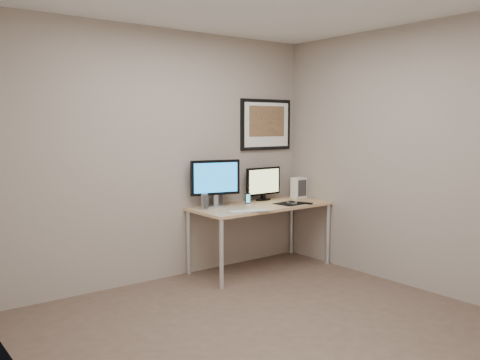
{
  "coord_description": "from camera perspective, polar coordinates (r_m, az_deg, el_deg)",
  "views": [
    {
      "loc": [
        -2.58,
        -2.97,
        1.62
      ],
      "look_at": [
        0.52,
        1.1,
        1.06
      ],
      "focal_mm": 38.0,
      "sensor_mm": 36.0,
      "label": 1
    }
  ],
  "objects": [
    {
      "name": "remote",
      "position": [
        5.78,
        7.31,
        -2.56
      ],
      "size": [
        0.11,
        0.18,
        0.02
      ],
      "primitive_type": "cube",
      "rotation": [
        0.0,
        0.0,
        0.37
      ],
      "color": "black",
      "rests_on": "desk"
    },
    {
      "name": "keyboard",
      "position": [
        5.22,
        1.03,
        -3.51
      ],
      "size": [
        0.46,
        0.24,
        0.02
      ],
      "primitive_type": "cube",
      "rotation": [
        0.0,
        0.0,
        -0.28
      ],
      "color": "silver",
      "rests_on": "desk"
    },
    {
      "name": "speaker_left",
      "position": [
        5.35,
        -4.01,
        -2.43
      ],
      "size": [
        0.08,
        0.08,
        0.17
      ],
      "primitive_type": "cylinder",
      "rotation": [
        0.0,
        0.0,
        -0.13
      ],
      "color": "#ABABB0",
      "rests_on": "desk"
    },
    {
      "name": "monitor_large",
      "position": [
        5.51,
        -2.77,
        -0.1
      ],
      "size": [
        0.55,
        0.23,
        0.51
      ],
      "rotation": [
        0.0,
        0.0,
        -0.23
      ],
      "color": "#ABABB0",
      "rests_on": "desk"
    },
    {
      "name": "framed_art",
      "position": [
        6.09,
        2.95,
        6.24
      ],
      "size": [
        0.75,
        0.04,
        0.6
      ],
      "color": "black",
      "rests_on": "room"
    },
    {
      "name": "phone_dock",
      "position": [
        5.64,
        0.89,
        -2.16
      ],
      "size": [
        0.07,
        0.07,
        0.14
      ],
      "primitive_type": "cube",
      "rotation": [
        0.0,
        0.0,
        -0.19
      ],
      "color": "black",
      "rests_on": "desk"
    },
    {
      "name": "floor",
      "position": [
        4.25,
        3.6,
        -16.18
      ],
      "size": [
        3.6,
        3.6,
        0.0
      ],
      "primitive_type": "plane",
      "color": "#4F3D31",
      "rests_on": "ground"
    },
    {
      "name": "speaker_right",
      "position": [
        5.66,
        -2.47,
        -1.79
      ],
      "size": [
        0.09,
        0.09,
        0.2
      ],
      "primitive_type": "cylinder",
      "rotation": [
        0.0,
        0.0,
        -0.1
      ],
      "color": "#ABABB0",
      "rests_on": "desk"
    },
    {
      "name": "mousepad",
      "position": [
        5.77,
        5.63,
        -2.65
      ],
      "size": [
        0.33,
        0.3,
        0.0
      ],
      "primitive_type": "cube",
      "rotation": [
        0.0,
        0.0,
        0.12
      ],
      "color": "black",
      "rests_on": "desk"
    },
    {
      "name": "fan_unit",
      "position": [
        6.23,
        6.6,
        -0.85
      ],
      "size": [
        0.17,
        0.12,
        0.25
      ],
      "primitive_type": "cube",
      "rotation": [
        0.0,
        0.0,
        -0.02
      ],
      "color": "silver",
      "rests_on": "desk"
    },
    {
      "name": "monitor_tv",
      "position": [
        5.98,
        2.64,
        -0.31
      ],
      "size": [
        0.5,
        0.12,
        0.39
      ],
      "rotation": [
        0.0,
        0.0,
        0.02
      ],
      "color": "black",
      "rests_on": "desk"
    },
    {
      "name": "room",
      "position": [
        4.28,
        -0.22,
        6.53
      ],
      "size": [
        3.6,
        3.6,
        3.6
      ],
      "color": "white",
      "rests_on": "ground"
    },
    {
      "name": "mouse",
      "position": [
        5.74,
        5.83,
        -2.5
      ],
      "size": [
        0.08,
        0.12,
        0.04
      ],
      "primitive_type": "ellipsoid",
      "rotation": [
        0.0,
        0.0,
        -0.16
      ],
      "color": "black",
      "rests_on": "mousepad"
    },
    {
      "name": "desk",
      "position": [
        5.69,
        2.36,
        -3.45
      ],
      "size": [
        1.6,
        0.7,
        0.73
      ],
      "color": "#9D694C",
      "rests_on": "floor"
    }
  ]
}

